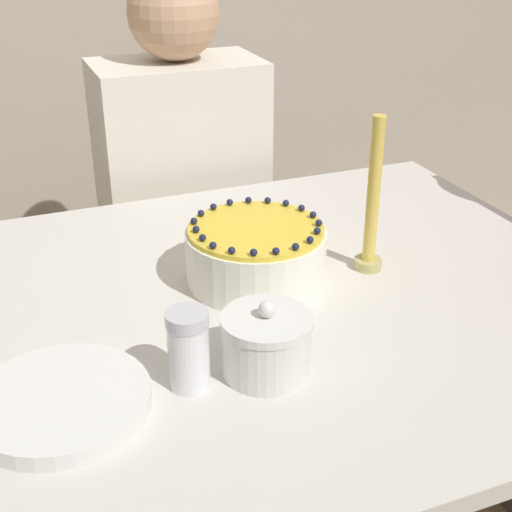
{
  "coord_description": "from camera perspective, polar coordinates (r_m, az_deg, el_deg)",
  "views": [
    {
      "loc": [
        -0.3,
        -0.95,
        1.34
      ],
      "look_at": [
        0.1,
        0.06,
        0.78
      ],
      "focal_mm": 50.0,
      "sensor_mm": 36.0,
      "label": 1
    }
  ],
  "objects": [
    {
      "name": "dining_table",
      "position": [
        1.23,
        -3.3,
        -8.42
      ],
      "size": [
        1.4,
        0.99,
        0.73
      ],
      "color": "beige",
      "rests_on": "ground_plane"
    },
    {
      "name": "person_man_blue_shirt",
      "position": [
        1.89,
        -5.72,
        1.38
      ],
      "size": [
        0.4,
        0.34,
        1.2
      ],
      "rotation": [
        0.0,
        0.0,
        3.14
      ],
      "color": "#2D2D38",
      "rests_on": "ground_plane"
    },
    {
      "name": "cake",
      "position": [
        1.23,
        -0.0,
        0.17
      ],
      "size": [
        0.24,
        0.24,
        0.11
      ],
      "color": "white",
      "rests_on": "dining_table"
    },
    {
      "name": "sugar_shaker",
      "position": [
        0.97,
        -5.41,
        -7.44
      ],
      "size": [
        0.06,
        0.06,
        0.12
      ],
      "color": "white",
      "rests_on": "dining_table"
    },
    {
      "name": "candle",
      "position": [
        1.25,
        9.28,
        3.7
      ],
      "size": [
        0.05,
        0.05,
        0.28
      ],
      "color": "tan",
      "rests_on": "dining_table"
    },
    {
      "name": "plate_stack",
      "position": [
        0.98,
        -15.32,
        -11.16
      ],
      "size": [
        0.24,
        0.24,
        0.02
      ],
      "color": "silver",
      "rests_on": "dining_table"
    },
    {
      "name": "sugar_bowl",
      "position": [
        1.0,
        0.86,
        -7.05
      ],
      "size": [
        0.13,
        0.13,
        0.11
      ],
      "color": "silver",
      "rests_on": "dining_table"
    }
  ]
}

